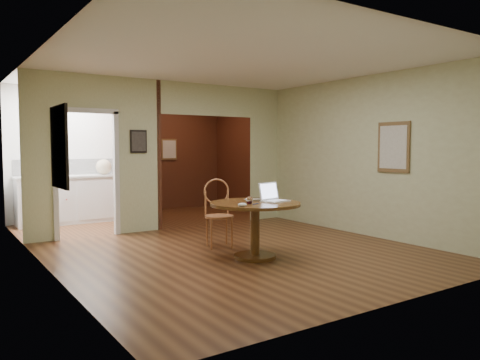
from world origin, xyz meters
TOP-DOWN VIEW (x-y plane):
  - floor at (0.00, 0.00)m, footprint 5.00×5.00m
  - room_shell at (-0.47, 3.10)m, footprint 5.20×7.50m
  - dining_table at (-0.04, -0.25)m, footprint 1.22×1.22m
  - chair at (-0.06, 0.69)m, footprint 0.54×0.54m
  - open_laptop at (0.23, -0.28)m, footprint 0.40×0.38m
  - closed_laptop at (0.08, -0.14)m, footprint 0.34×0.24m
  - mouse at (-0.44, -0.53)m, footprint 0.13×0.10m
  - wine_glass at (-0.22, -0.37)m, footprint 0.09×0.09m
  - pen at (-0.15, -0.42)m, footprint 0.14×0.07m
  - kitchen_cabinet at (-1.35, 4.20)m, footprint 2.06×0.60m
  - grocery_bag at (-0.68, 4.20)m, footprint 0.32×0.27m

SIDE VIEW (x-z plane):
  - floor at x=0.00m, z-range 0.00..0.00m
  - kitchen_cabinet at x=-1.35m, z-range 0.00..0.94m
  - dining_table at x=-0.04m, z-range 0.18..0.94m
  - chair at x=-0.06m, z-range 0.06..1.08m
  - pen at x=-0.15m, z-range 0.76..0.77m
  - closed_laptop at x=0.08m, z-range 0.76..0.79m
  - mouse at x=-0.44m, z-range 0.76..0.81m
  - wine_glass at x=-0.22m, z-range 0.76..0.86m
  - open_laptop at x=0.23m, z-range 0.70..0.95m
  - grocery_bag at x=-0.68m, z-range 0.94..1.25m
  - room_shell at x=-0.47m, z-range -1.21..3.79m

